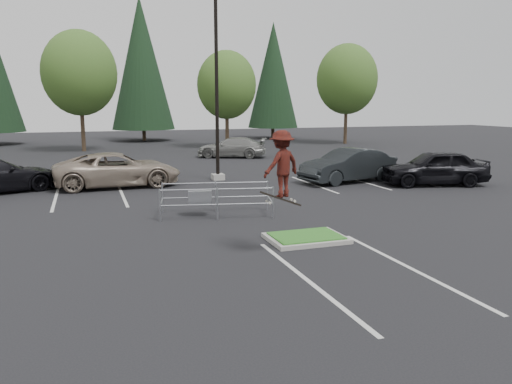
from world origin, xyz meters
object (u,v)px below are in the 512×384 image
object	(u,v)px
conif_b	(141,63)
cart_corral	(204,196)
car_r_charc	(348,165)
car_far_silver	(233,147)
car_r_black	(435,167)
decid_b	(80,76)
decid_c	(226,87)
decid_d	(347,81)
car_l_tan	(118,170)
conif_c	(273,75)
light_pole	(217,90)
skateboarder	(281,164)

from	to	relation	value
conif_b	cart_corral	xyz separation A→B (m)	(-2.07, -36.41, -7.16)
car_r_charc	car_far_silver	world-z (taller)	car_r_charc
cart_corral	car_r_black	world-z (taller)	car_r_black
decid_b	decid_c	bearing A→B (deg)	-3.34
decid_d	car_far_silver	size ratio (longest dim) A/B	1.89
car_l_tan	conif_c	bearing A→B (deg)	-34.96
car_far_silver	light_pole	bearing A→B (deg)	4.08
conif_c	car_far_silver	bearing A→B (deg)	-119.12
decid_b	conif_b	xyz separation A→B (m)	(6.01, 9.97, 1.81)
conif_c	car_r_charc	world-z (taller)	conif_c
car_l_tan	decid_b	bearing A→B (deg)	3.03
light_pole	car_r_charc	distance (m)	7.60
decid_d	decid_b	bearing A→B (deg)	179.52
decid_b	decid_c	size ratio (longest dim) A/B	1.15
decid_b	decid_d	xyz separation A→B (m)	(24.00, -0.20, -0.13)
decid_d	car_far_silver	world-z (taller)	decid_d
decid_d	conif_c	xyz separation A→B (m)	(-3.99, 9.17, 0.94)
decid_c	decid_d	world-z (taller)	decid_d
conif_b	car_far_silver	size ratio (longest dim) A/B	2.91
car_r_black	cart_corral	bearing A→B (deg)	-61.43
decid_c	car_l_tan	xyz separation A→B (m)	(-10.49, -18.33, -4.45)
decid_d	car_r_black	bearing A→B (deg)	-108.90
light_pole	car_r_black	size ratio (longest dim) A/B	2.03
decid_d	car_r_black	size ratio (longest dim) A/B	1.89
skateboarder	car_far_silver	xyz separation A→B (m)	(5.45, 23.00, -1.66)
light_pole	decid_d	xyz separation A→B (m)	(17.49, 18.33, 1.35)
decid_c	car_far_silver	xyz separation A→B (m)	(-1.74, -7.83, -4.53)
decid_b	car_l_tan	distance (m)	19.80
cart_corral	conif_b	bearing A→B (deg)	98.75
light_pole	cart_corral	bearing A→B (deg)	-107.98
conif_b	cart_corral	size ratio (longest dim) A/B	3.55
decid_b	skateboarder	world-z (taller)	decid_b
conif_b	skateboarder	world-z (taller)	conif_b
decid_c	car_far_silver	world-z (taller)	decid_c
car_r_charc	car_l_tan	bearing A→B (deg)	-113.30
light_pole	conif_b	xyz separation A→B (m)	(-0.50, 28.50, 3.29)
conif_c	light_pole	bearing A→B (deg)	-116.15
cart_corral	car_far_silver	xyz separation A→B (m)	(6.32, 17.91, 0.03)
decid_b	light_pole	bearing A→B (deg)	-70.65
car_r_charc	light_pole	bearing A→B (deg)	-126.54
decid_b	cart_corral	xyz separation A→B (m)	(3.94, -26.44, -5.35)
decid_b	car_far_silver	size ratio (longest dim) A/B	1.94
car_r_black	decid_d	bearing A→B (deg)	176.11
decid_b	decid_d	distance (m)	24.00
decid_b	car_far_silver	bearing A→B (deg)	-39.75
light_pole	decid_b	bearing A→B (deg)	109.35
decid_d	conif_c	distance (m)	10.04
car_l_tan	car_r_charc	size ratio (longest dim) A/B	1.15
decid_c	car_far_silver	size ratio (longest dim) A/B	1.68
decid_b	conif_b	bearing A→B (deg)	58.91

